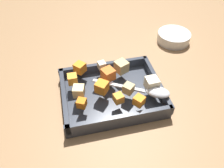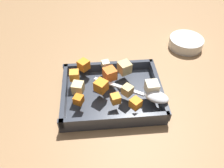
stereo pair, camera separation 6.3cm
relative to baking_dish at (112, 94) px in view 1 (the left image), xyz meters
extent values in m
plane|color=#936D47|center=(0.00, 0.01, -0.01)|extent=(4.00, 4.00, 0.00)
cube|color=#333842|center=(0.00, 0.00, -0.01)|extent=(0.28, 0.22, 0.01)
cube|color=#333842|center=(0.00, -0.11, 0.02)|extent=(0.28, 0.01, 0.03)
cube|color=#333842|center=(0.00, 0.11, 0.02)|extent=(0.28, 0.01, 0.03)
cube|color=#333842|center=(-0.14, 0.00, 0.02)|extent=(0.01, 0.22, 0.03)
cube|color=#333842|center=(0.14, 0.00, 0.02)|extent=(0.01, 0.22, 0.03)
cube|color=orange|center=(-0.05, 0.08, 0.04)|extent=(0.04, 0.04, 0.03)
cube|color=orange|center=(0.03, 0.02, 0.05)|extent=(0.04, 0.04, 0.03)
cube|color=orange|center=(0.11, -0.04, 0.04)|extent=(0.03, 0.03, 0.03)
cube|color=orange|center=(0.08, -0.08, 0.05)|extent=(0.04, 0.04, 0.03)
cube|color=orange|center=(0.09, 0.05, 0.04)|extent=(0.03, 0.03, 0.02)
cube|color=orange|center=(0.01, -0.04, 0.05)|extent=(0.04, 0.04, 0.03)
cube|color=orange|center=(0.00, 0.06, 0.04)|extent=(0.03, 0.03, 0.02)
cube|color=beige|center=(0.01, -0.08, 0.04)|extent=(0.03, 0.03, 0.02)
cube|color=tan|center=(-0.04, 0.03, 0.04)|extent=(0.04, 0.04, 0.03)
cube|color=beige|center=(-0.11, 0.03, 0.05)|extent=(0.04, 0.04, 0.03)
cube|color=tan|center=(-0.04, -0.06, 0.05)|extent=(0.04, 0.04, 0.03)
cube|color=#E0CC89|center=(0.09, 0.01, 0.05)|extent=(0.04, 0.04, 0.03)
ellipsoid|color=silver|center=(-0.11, 0.06, 0.04)|extent=(0.08, 0.07, 0.02)
cube|color=silver|center=(-0.02, 0.00, 0.03)|extent=(0.14, 0.08, 0.01)
cylinder|color=silver|center=(-0.29, -0.23, 0.00)|extent=(0.12, 0.12, 0.04)
camera|label=1|loc=(0.10, 0.43, 0.49)|focal=36.31mm
camera|label=2|loc=(0.04, 0.44, 0.49)|focal=36.31mm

